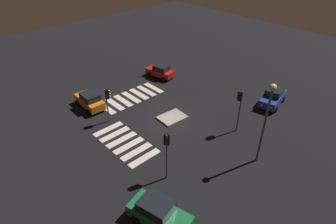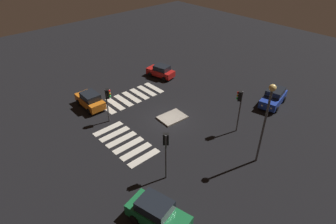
# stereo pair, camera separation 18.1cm
# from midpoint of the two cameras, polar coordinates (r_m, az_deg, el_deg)

# --- Properties ---
(ground_plane) EXTENTS (80.00, 80.00, 0.00)m
(ground_plane) POSITION_cam_midpoint_polar(r_m,az_deg,el_deg) (29.61, -0.18, -1.62)
(ground_plane) COLOR black
(traffic_island) EXTENTS (2.91, 2.27, 0.18)m
(traffic_island) POSITION_cam_midpoint_polar(r_m,az_deg,el_deg) (29.86, 0.67, -1.08)
(traffic_island) COLOR gray
(traffic_island) RESTS_ON ground
(car_red) EXTENTS (2.36, 3.97, 1.64)m
(car_red) POSITION_cam_midpoint_polar(r_m,az_deg,el_deg) (38.07, -1.70, 8.18)
(car_red) COLOR red
(car_red) RESTS_ON ground
(car_green) EXTENTS (2.84, 4.66, 1.91)m
(car_green) POSITION_cam_midpoint_polar(r_m,az_deg,el_deg) (20.06, -2.14, -19.65)
(car_green) COLOR #196B38
(car_green) RESTS_ON ground
(car_orange) EXTENTS (2.00, 4.12, 1.77)m
(car_orange) POSITION_cam_midpoint_polar(r_m,az_deg,el_deg) (32.46, -15.57, 2.26)
(car_orange) COLOR orange
(car_orange) RESTS_ON ground
(car_blue) EXTENTS (4.52, 2.67, 1.87)m
(car_blue) POSITION_cam_midpoint_polar(r_m,az_deg,el_deg) (33.94, 20.20, 2.89)
(car_blue) COLOR #1E389E
(car_blue) RESTS_ON ground
(traffic_light_east) EXTENTS (0.53, 0.54, 3.74)m
(traffic_light_east) POSITION_cam_midpoint_polar(r_m,az_deg,el_deg) (28.52, -12.18, 2.82)
(traffic_light_east) COLOR #47474C
(traffic_light_east) RESTS_ON ground
(traffic_light_north) EXTENTS (0.54, 0.53, 4.29)m
(traffic_light_north) POSITION_cam_midpoint_polar(r_m,az_deg,el_deg) (21.31, -0.52, -6.67)
(traffic_light_north) COLOR #47474C
(traffic_light_north) RESTS_ON ground
(traffic_light_west) EXTENTS (0.54, 0.53, 4.42)m
(traffic_light_west) POSITION_cam_midpoint_polar(r_m,az_deg,el_deg) (27.12, 13.96, 2.13)
(traffic_light_west) COLOR #47474C
(traffic_light_west) RESTS_ON ground
(street_lamp) EXTENTS (0.56, 0.56, 7.38)m
(street_lamp) POSITION_cam_midpoint_polar(r_m,az_deg,el_deg) (23.05, 19.13, 0.20)
(street_lamp) COLOR #47474C
(street_lamp) RESTS_ON ground
(crosswalk_near) EXTENTS (7.60, 3.20, 0.02)m
(crosswalk_near) POSITION_cam_midpoint_polar(r_m,az_deg,el_deg) (33.87, -7.54, 2.96)
(crosswalk_near) COLOR silver
(crosswalk_near) RESTS_ON ground
(crosswalk_side) EXTENTS (3.20, 6.45, 0.02)m
(crosswalk_side) POSITION_cam_midpoint_polar(r_m,az_deg,el_deg) (26.97, -8.78, -6.08)
(crosswalk_side) COLOR silver
(crosswalk_side) RESTS_ON ground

